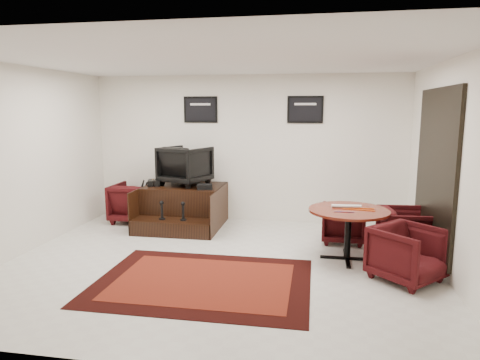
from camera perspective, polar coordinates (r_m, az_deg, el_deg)
name	(u,v)px	position (r m, az deg, el deg)	size (l,w,h in m)	color
ground	(219,264)	(6.15, -2.88, -11.09)	(6.00, 6.00, 0.00)	silver
room_shell	(249,137)	(5.82, 1.18, 5.77)	(6.02, 5.02, 2.81)	white
area_rug	(203,281)	(5.57, -4.95, -13.31)	(2.68, 2.01, 0.01)	black
shine_podium	(184,207)	(8.09, -7.50, -3.61)	(1.45, 1.49, 0.75)	black
shine_chair	(185,163)	(8.08, -7.31, 2.20)	(0.79, 0.74, 0.81)	black
shoes_pair	(154,183)	(8.14, -11.36, -0.36)	(0.30, 0.34, 0.11)	black
polish_kit	(205,187)	(7.63, -4.75, -0.91)	(0.27, 0.19, 0.09)	black
umbrella_black	(138,202)	(8.20, -13.48, -2.84)	(0.34, 0.13, 0.90)	black
umbrella_hooked	(141,202)	(8.36, -13.01, -2.84)	(0.31, 0.12, 0.83)	black
armchair_side	(135,201)	(8.51, -13.83, -2.67)	(0.80, 0.75, 0.83)	black
meeting_table	(349,215)	(6.32, 14.28, -4.61)	(1.14, 1.14, 0.75)	#4E150B
table_chair_back	(343,221)	(7.22, 13.57, -5.38)	(0.67, 0.63, 0.69)	black
table_chair_window	(407,229)	(6.88, 21.42, -6.14)	(0.75, 0.70, 0.77)	black
table_chair_corner	(408,251)	(5.85, 21.46, -8.83)	(0.75, 0.71, 0.77)	black
paper_roll	(346,206)	(6.38, 14.01, -3.41)	(0.05, 0.05, 0.42)	silver
table_clutter	(356,209)	(6.30, 15.23, -3.80)	(0.57, 0.30, 0.01)	#D14B0B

